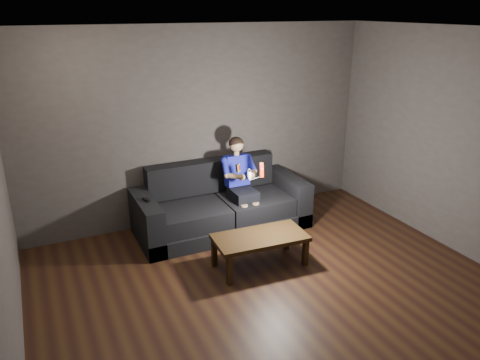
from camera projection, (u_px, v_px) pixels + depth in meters
floor at (291, 307)px, 4.79m from camera, size 5.00×5.00×0.00m
back_wall at (201, 126)px, 6.44m from camera, size 5.00×0.04×2.70m
ceiling at (304, 32)px, 3.85m from camera, size 5.00×5.00×0.02m
sofa at (221, 209)px, 6.41m from camera, size 2.31×1.00×0.89m
child at (240, 176)px, 6.30m from camera, size 0.47×0.58×1.16m
wii_remote_red at (262, 170)px, 5.89m from camera, size 0.06×0.08×0.19m
nunchuk_white at (249, 174)px, 5.84m from camera, size 0.07×0.10×0.15m
wii_remote_black at (146, 200)px, 5.80m from camera, size 0.07×0.14×0.03m
coffee_table at (260, 240)px, 5.46m from camera, size 1.11×0.61×0.39m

